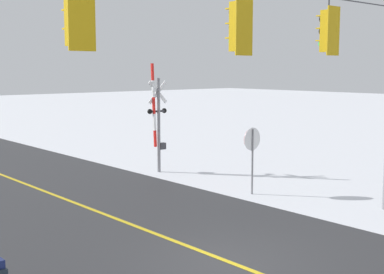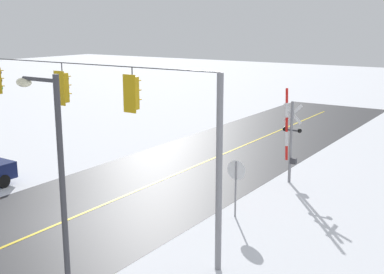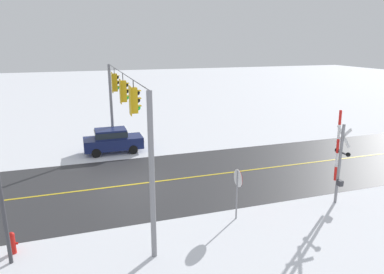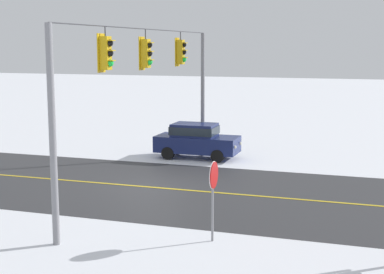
{
  "view_description": "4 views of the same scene",
  "coord_description": "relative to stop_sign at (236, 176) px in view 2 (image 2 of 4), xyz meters",
  "views": [
    {
      "loc": [
        8.28,
        8.34,
        4.36
      ],
      "look_at": [
        -1.74,
        -3.2,
        2.41
      ],
      "focal_mm": 49.9,
      "sensor_mm": 36.0,
      "label": 1
    },
    {
      "loc": [
        -14.29,
        12.34,
        7.57
      ],
      "look_at": [
        -3.97,
        -3.05,
        3.32
      ],
      "focal_mm": 46.26,
      "sensor_mm": 36.0,
      "label": 2
    },
    {
      "loc": [
        -18.4,
        2.26,
        7.77
      ],
      "look_at": [
        -1.5,
        -3.29,
        2.9
      ],
      "focal_mm": 32.95,
      "sensor_mm": 36.0,
      "label": 3
    },
    {
      "loc": [
        -20.7,
        -8.58,
        5.59
      ],
      "look_at": [
        -3.91,
        -3.04,
        2.78
      ],
      "focal_mm": 53.94,
      "sensor_mm": 36.0,
      "label": 4
    }
  ],
  "objects": [
    {
      "name": "stop_sign",
      "position": [
        0.0,
        0.0,
        0.0
      ],
      "size": [
        0.8,
        0.09,
        2.35
      ],
      "color": "gray",
      "rests_on": "ground"
    },
    {
      "name": "railroad_crossing",
      "position": [
        -0.0,
        -5.4,
        0.56
      ],
      "size": [
        0.98,
        0.31,
        4.6
      ],
      "color": "gray",
      "rests_on": "ground"
    },
    {
      "name": "signal_span",
      "position": [
        5.28,
        4.14,
        2.54
      ],
      "size": [
        14.2,
        0.47,
        6.22
      ],
      "color": "gray",
      "rests_on": "ground"
    },
    {
      "name": "ground_plane",
      "position": [
        5.33,
        4.15,
        -1.71
      ],
      "size": [
        160.0,
        160.0,
        0.0
      ],
      "primitive_type": "plane",
      "color": "white"
    },
    {
      "name": "streetlamp_near",
      "position": [
        -0.25,
        9.18,
        2.2
      ],
      "size": [
        1.39,
        0.28,
        6.5
      ],
      "color": "#38383D",
      "rests_on": "ground"
    }
  ]
}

